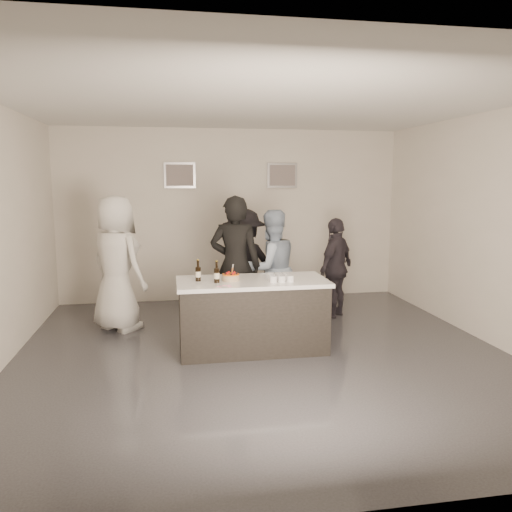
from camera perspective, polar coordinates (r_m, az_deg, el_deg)
name	(u,v)px	position (r m, az deg, el deg)	size (l,w,h in m)	color
floor	(263,354)	(6.26, 0.80, -11.17)	(6.00, 6.00, 0.00)	#3D3D42
ceiling	(263,102)	(5.94, 0.86, 17.15)	(6.00, 6.00, 0.00)	white
wall_back	(232,215)	(8.87, -2.77, 4.67)	(6.00, 0.04, 3.00)	silver
wall_front	(356,286)	(3.05, 11.34, -3.39)	(6.00, 0.04, 3.00)	silver
wall_right	(492,229)	(7.11, 25.36, 2.81)	(0.04, 6.00, 3.00)	silver
picture_left	(180,175)	(8.75, -8.72, 9.11)	(0.54, 0.04, 0.44)	#B2B2B7
picture_right	(282,175)	(8.97, 3.00, 9.19)	(0.54, 0.04, 0.44)	#B2B2B7
bar_counter	(252,315)	(6.29, -0.43, -6.76)	(1.86, 0.86, 0.90)	white
cake	(231,278)	(6.14, -2.90, -2.48)	(0.21, 0.21, 0.07)	orange
beer_bottle_a	(198,271)	(6.13, -6.64, -1.66)	(0.07, 0.07, 0.26)	black
beer_bottle_b	(217,272)	(6.01, -4.51, -1.84)	(0.07, 0.07, 0.26)	black
tumbler_cluster	(280,277)	(6.15, 2.77, -2.45)	(0.30, 0.30, 0.08)	orange
candles	(226,286)	(5.83, -3.44, -3.43)	(0.24, 0.08, 0.01)	pink
person_main_black	(235,266)	(6.85, -2.38, -1.10)	(0.70, 0.46, 1.92)	black
person_main_blue	(271,269)	(7.18, 1.74, -1.50)	(0.83, 0.65, 1.71)	#95A9C3
person_guest_left	(117,263)	(7.29, -15.63, -0.82)	(0.94, 0.61, 1.92)	silver
person_guest_right	(336,268)	(7.86, 9.12, -1.31)	(0.91, 0.38, 1.55)	#312C34
person_guest_back	(244,266)	(7.48, -1.42, -1.13)	(1.10, 0.63, 1.70)	black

